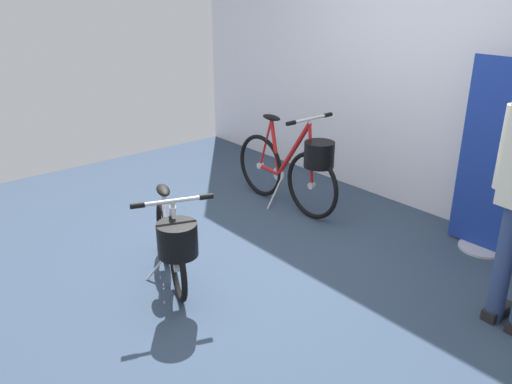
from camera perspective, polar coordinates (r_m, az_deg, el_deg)
ground_plane at (r=3.91m, az=-0.65°, el=-8.50°), size 6.15×6.15×0.00m
back_wall at (r=4.87m, az=18.17°, el=16.22°), size 6.15×0.10×3.16m
floor_banner_stand at (r=4.33m, az=24.66°, el=2.11°), size 0.60×0.36×1.49m
folding_bike_foreground at (r=3.59m, az=-9.05°, el=-5.37°), size 0.95×0.53×0.71m
display_bike_left at (r=4.76m, az=4.20°, el=2.82°), size 1.32×0.53×0.92m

